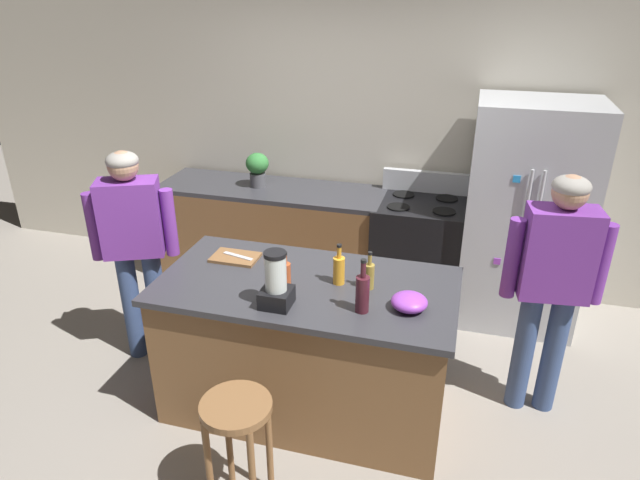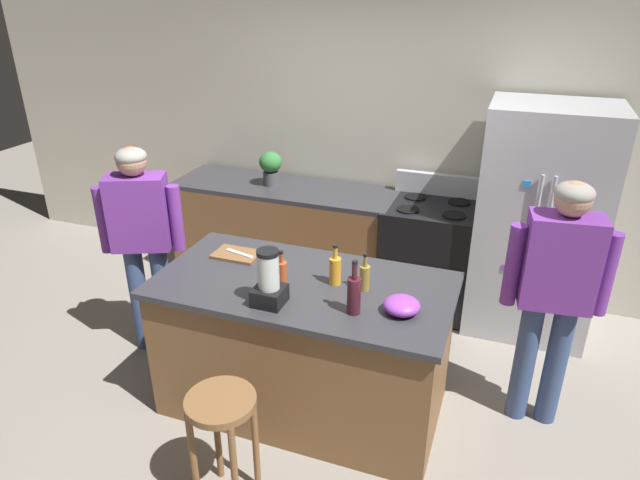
{
  "view_description": "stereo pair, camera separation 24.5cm",
  "coord_description": "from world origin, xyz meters",
  "px_view_note": "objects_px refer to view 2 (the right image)",
  "views": [
    {
      "loc": [
        0.86,
        -2.77,
        2.55
      ],
      "look_at": [
        0.0,
        0.3,
        1.07
      ],
      "focal_mm": 31.12,
      "sensor_mm": 36.0,
      "label": 1
    },
    {
      "loc": [
        1.09,
        -2.7,
        2.55
      ],
      "look_at": [
        0.0,
        0.3,
        1.07
      ],
      "focal_mm": 31.12,
      "sensor_mm": 36.0,
      "label": 2
    }
  ],
  "objects_px": {
    "potted_plant": "(271,166)",
    "bottle_wine": "(354,294)",
    "blender_appliance": "(269,282)",
    "bottle_soda": "(335,270)",
    "person_by_island_left": "(142,233)",
    "bottle_cooking_sauce": "(282,272)",
    "stove_range": "(429,256)",
    "cutting_board": "(237,255)",
    "bar_stool": "(223,423)",
    "bottle_vinegar": "(365,277)",
    "refrigerator": "(538,223)",
    "chef_knife": "(239,253)",
    "mixing_bowl": "(402,305)",
    "person_by_sink_right": "(556,285)",
    "kitchen_island": "(304,345)"
  },
  "relations": [
    {
      "from": "person_by_island_left",
      "to": "potted_plant",
      "type": "bearing_deg",
      "value": 73.53
    },
    {
      "from": "refrigerator",
      "to": "chef_knife",
      "type": "height_order",
      "value": "refrigerator"
    },
    {
      "from": "chef_knife",
      "to": "cutting_board",
      "type": "bearing_deg",
      "value": -166.12
    },
    {
      "from": "potted_plant",
      "to": "person_by_island_left",
      "type": "bearing_deg",
      "value": -106.47
    },
    {
      "from": "person_by_sink_right",
      "to": "bottle_wine",
      "type": "relative_size",
      "value": 5.06
    },
    {
      "from": "stove_range",
      "to": "person_by_island_left",
      "type": "relative_size",
      "value": 0.7
    },
    {
      "from": "stove_range",
      "to": "bottle_cooking_sauce",
      "type": "relative_size",
      "value": 5.08
    },
    {
      "from": "kitchen_island",
      "to": "person_by_island_left",
      "type": "height_order",
      "value": "person_by_island_left"
    },
    {
      "from": "chef_knife",
      "to": "refrigerator",
      "type": "bearing_deg",
      "value": 49.42
    },
    {
      "from": "chef_knife",
      "to": "bottle_cooking_sauce",
      "type": "bearing_deg",
      "value": -16.09
    },
    {
      "from": "bar_stool",
      "to": "bottle_vinegar",
      "type": "bearing_deg",
      "value": 61.54
    },
    {
      "from": "bottle_wine",
      "to": "chef_knife",
      "type": "height_order",
      "value": "bottle_wine"
    },
    {
      "from": "kitchen_island",
      "to": "bottle_cooking_sauce",
      "type": "relative_size",
      "value": 8.31
    },
    {
      "from": "stove_range",
      "to": "bar_stool",
      "type": "height_order",
      "value": "stove_range"
    },
    {
      "from": "person_by_island_left",
      "to": "bottle_cooking_sauce",
      "type": "bearing_deg",
      "value": -12.86
    },
    {
      "from": "person_by_sink_right",
      "to": "chef_knife",
      "type": "bearing_deg",
      "value": -173.95
    },
    {
      "from": "blender_appliance",
      "to": "bottle_soda",
      "type": "relative_size",
      "value": 1.29
    },
    {
      "from": "bottle_soda",
      "to": "chef_knife",
      "type": "height_order",
      "value": "bottle_soda"
    },
    {
      "from": "person_by_island_left",
      "to": "bottle_soda",
      "type": "distance_m",
      "value": 1.51
    },
    {
      "from": "bottle_cooking_sauce",
      "to": "cutting_board",
      "type": "height_order",
      "value": "bottle_cooking_sauce"
    },
    {
      "from": "chef_knife",
      "to": "mixing_bowl",
      "type": "bearing_deg",
      "value": -1.21
    },
    {
      "from": "stove_range",
      "to": "cutting_board",
      "type": "distance_m",
      "value": 1.78
    },
    {
      "from": "blender_appliance",
      "to": "chef_knife",
      "type": "distance_m",
      "value": 0.65
    },
    {
      "from": "bottle_soda",
      "to": "potted_plant",
      "type": "bearing_deg",
      "value": 126.33
    },
    {
      "from": "stove_range",
      "to": "blender_appliance",
      "type": "distance_m",
      "value": 2.0
    },
    {
      "from": "person_by_island_left",
      "to": "bottle_vinegar",
      "type": "xyz_separation_m",
      "value": [
        1.68,
        -0.18,
        0.05
      ]
    },
    {
      "from": "kitchen_island",
      "to": "bottle_vinegar",
      "type": "distance_m",
      "value": 0.66
    },
    {
      "from": "refrigerator",
      "to": "cutting_board",
      "type": "xyz_separation_m",
      "value": [
        -1.86,
        -1.32,
        0.03
      ]
    },
    {
      "from": "stove_range",
      "to": "kitchen_island",
      "type": "bearing_deg",
      "value": -109.24
    },
    {
      "from": "bottle_cooking_sauce",
      "to": "mixing_bowl",
      "type": "distance_m",
      "value": 0.75
    },
    {
      "from": "refrigerator",
      "to": "bottle_cooking_sauce",
      "type": "bearing_deg",
      "value": -132.79
    },
    {
      "from": "bottle_soda",
      "to": "mixing_bowl",
      "type": "height_order",
      "value": "bottle_soda"
    },
    {
      "from": "refrigerator",
      "to": "potted_plant",
      "type": "xyz_separation_m",
      "value": [
        -2.24,
        0.05,
        0.2
      ]
    },
    {
      "from": "kitchen_island",
      "to": "chef_knife",
      "type": "distance_m",
      "value": 0.73
    },
    {
      "from": "bottle_cooking_sauce",
      "to": "mixing_bowl",
      "type": "xyz_separation_m",
      "value": [
        0.74,
        -0.07,
        -0.03
      ]
    },
    {
      "from": "bar_stool",
      "to": "chef_knife",
      "type": "height_order",
      "value": "chef_knife"
    },
    {
      "from": "bottle_vinegar",
      "to": "bottle_wine",
      "type": "bearing_deg",
      "value": -87.35
    },
    {
      "from": "refrigerator",
      "to": "bar_stool",
      "type": "relative_size",
      "value": 2.62
    },
    {
      "from": "bottle_wine",
      "to": "mixing_bowl",
      "type": "height_order",
      "value": "bottle_wine"
    },
    {
      "from": "mixing_bowl",
      "to": "cutting_board",
      "type": "relative_size",
      "value": 0.67
    },
    {
      "from": "blender_appliance",
      "to": "chef_knife",
      "type": "xyz_separation_m",
      "value": [
        -0.43,
        0.47,
        -0.12
      ]
    },
    {
      "from": "person_by_sink_right",
      "to": "chef_knife",
      "type": "height_order",
      "value": "person_by_sink_right"
    },
    {
      "from": "potted_plant",
      "to": "bottle_soda",
      "type": "distance_m",
      "value": 1.86
    },
    {
      "from": "stove_range",
      "to": "blender_appliance",
      "type": "bearing_deg",
      "value": -108.88
    },
    {
      "from": "bar_stool",
      "to": "bottle_cooking_sauce",
      "type": "bearing_deg",
      "value": 90.28
    },
    {
      "from": "potted_plant",
      "to": "cutting_board",
      "type": "xyz_separation_m",
      "value": [
        0.38,
        -1.37,
        -0.16
      ]
    },
    {
      "from": "stove_range",
      "to": "chef_knife",
      "type": "relative_size",
      "value": 4.99
    },
    {
      "from": "potted_plant",
      "to": "bottle_wine",
      "type": "bearing_deg",
      "value": -53.68
    },
    {
      "from": "refrigerator",
      "to": "blender_appliance",
      "type": "bearing_deg",
      "value": -128.32
    },
    {
      "from": "kitchen_island",
      "to": "chef_knife",
      "type": "bearing_deg",
      "value": 160.67
    }
  ]
}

